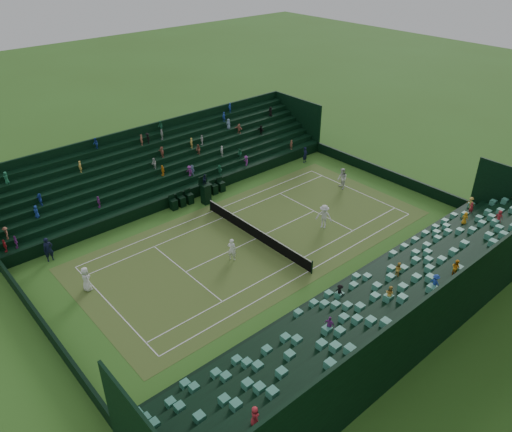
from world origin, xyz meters
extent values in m
plane|color=#386921|center=(0.00, 0.00, 0.00)|extent=(160.00, 160.00, 0.00)
cube|color=#3D7B29|center=(0.00, 0.00, 0.01)|extent=(12.97, 26.77, 0.01)
cube|color=black|center=(0.00, 15.88, 0.50)|extent=(17.17, 0.20, 1.00)
cube|color=black|center=(0.00, -15.88, 0.50)|extent=(17.17, 0.20, 1.00)
cube|color=black|center=(8.48, 0.00, 0.50)|extent=(0.20, 31.77, 1.00)
cube|color=black|center=(-8.48, 0.00, 0.50)|extent=(0.20, 31.77, 1.00)
cube|color=black|center=(8.98, 0.00, 0.50)|extent=(0.80, 32.00, 1.00)
cube|color=black|center=(9.79, 0.00, 0.72)|extent=(0.80, 32.00, 1.45)
cube|color=black|center=(10.58, 0.00, 0.95)|extent=(0.80, 32.00, 1.90)
cube|color=black|center=(11.38, 0.00, 1.18)|extent=(0.80, 32.00, 2.35)
cube|color=black|center=(12.18, 0.00, 1.40)|extent=(0.80, 32.00, 2.80)
cube|color=black|center=(12.98, 0.00, 1.62)|extent=(0.80, 32.00, 3.25)
cube|color=black|center=(13.79, 0.00, 1.85)|extent=(0.80, 32.00, 3.70)
cube|color=black|center=(14.59, 0.00, 2.08)|extent=(0.80, 32.00, 4.15)
cube|color=black|center=(15.08, 0.00, 2.45)|extent=(0.20, 32.00, 4.90)
cube|color=black|center=(-8.98, 0.00, 0.50)|extent=(0.80, 32.00, 1.00)
cube|color=black|center=(-9.79, 0.00, 0.72)|extent=(0.80, 32.00, 1.45)
cube|color=black|center=(-10.58, 0.00, 0.95)|extent=(0.80, 32.00, 1.90)
cube|color=black|center=(-11.38, 0.00, 1.18)|extent=(0.80, 32.00, 2.35)
cube|color=black|center=(-12.18, 0.00, 1.40)|extent=(0.80, 32.00, 2.80)
cube|color=black|center=(-12.98, 0.00, 1.62)|extent=(0.80, 32.00, 3.25)
cube|color=black|center=(-13.79, 0.00, 1.85)|extent=(0.80, 32.00, 3.70)
cube|color=black|center=(-14.59, 0.00, 2.08)|extent=(0.80, 32.00, 4.15)
cube|color=black|center=(-15.08, 0.00, 2.45)|extent=(0.20, 32.00, 4.90)
cylinder|color=black|center=(-5.79, 0.00, 0.53)|extent=(0.10, 0.10, 1.06)
cylinder|color=black|center=(5.79, 0.00, 0.53)|extent=(0.10, 0.10, 1.06)
cube|color=black|center=(0.00, 0.00, 0.46)|extent=(11.57, 0.02, 0.86)
cube|color=white|center=(0.00, 0.00, 0.93)|extent=(11.57, 0.04, 0.07)
cube|color=black|center=(-7.00, 0.46, 0.86)|extent=(0.67, 0.67, 1.72)
cube|color=black|center=(-7.00, 0.46, 1.77)|extent=(0.86, 0.86, 0.10)
cube|color=black|center=(-7.34, 0.46, 2.10)|extent=(0.08, 0.86, 0.67)
imported|color=black|center=(-7.00, 0.46, 2.26)|extent=(0.35, 0.44, 0.89)
cube|color=black|center=(-7.91, -2.20, 0.44)|extent=(0.55, 0.55, 0.87)
cube|color=black|center=(-8.19, -2.20, 0.98)|extent=(0.07, 0.55, 0.55)
cube|color=black|center=(-7.91, -1.40, 0.44)|extent=(0.55, 0.55, 0.87)
cube|color=black|center=(-8.19, -1.40, 0.98)|extent=(0.07, 0.55, 0.55)
cube|color=black|center=(-7.91, -0.60, 0.44)|extent=(0.55, 0.55, 0.87)
cube|color=black|center=(-8.19, -0.60, 0.98)|extent=(0.07, 0.55, 0.55)
cube|color=black|center=(-7.91, 1.20, 0.44)|extent=(0.55, 0.55, 0.87)
cube|color=black|center=(-8.19, 1.20, 0.98)|extent=(0.07, 0.55, 0.55)
cube|color=black|center=(-7.91, 2.00, 0.44)|extent=(0.55, 0.55, 0.87)
cube|color=black|center=(-8.19, 2.00, 0.98)|extent=(0.07, 0.55, 0.55)
cube|color=black|center=(-7.91, 2.80, 0.44)|extent=(0.55, 0.55, 0.87)
cube|color=black|center=(-8.19, 2.80, 0.98)|extent=(0.07, 0.55, 0.55)
imported|color=white|center=(-2.59, -12.28, 0.87)|extent=(0.87, 0.58, 1.75)
imported|color=white|center=(0.94, -3.07, 0.87)|extent=(0.76, 0.70, 1.74)
imported|color=white|center=(-1.24, 11.29, 0.96)|extent=(1.15, 1.05, 1.92)
imported|color=white|center=(2.23, 5.06, 0.99)|extent=(1.48, 1.28, 1.98)
imported|color=black|center=(-7.39, 12.91, 0.80)|extent=(0.52, 0.66, 1.60)
imported|color=black|center=(-7.45, -12.83, 0.92)|extent=(0.50, 0.71, 1.84)
camera|label=1|loc=(23.92, -20.80, 20.66)|focal=35.00mm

